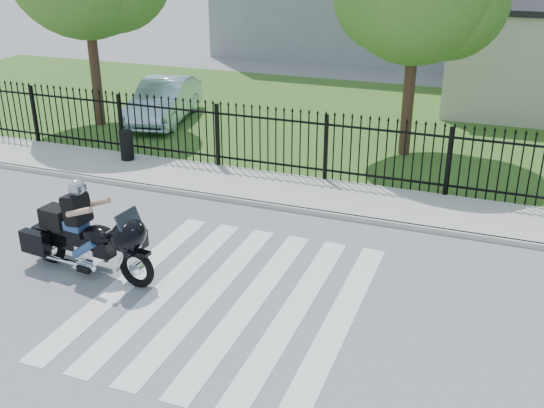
% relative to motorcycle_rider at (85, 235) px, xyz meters
% --- Properties ---
extents(ground, '(120.00, 120.00, 0.00)m').
position_rel_motorcycle_rider_xyz_m(ground, '(2.88, 0.03, -0.78)').
color(ground, slate).
rests_on(ground, ground).
extents(crosswalk, '(5.00, 5.50, 0.01)m').
position_rel_motorcycle_rider_xyz_m(crosswalk, '(2.88, 0.03, -0.78)').
color(crosswalk, silver).
rests_on(crosswalk, ground).
extents(sidewalk, '(40.00, 2.00, 0.12)m').
position_rel_motorcycle_rider_xyz_m(sidewalk, '(2.88, 5.03, -0.72)').
color(sidewalk, '#ADAAA3').
rests_on(sidewalk, ground).
extents(curb, '(40.00, 0.12, 0.12)m').
position_rel_motorcycle_rider_xyz_m(curb, '(2.88, 4.03, -0.72)').
color(curb, '#ADAAA3').
rests_on(curb, ground).
extents(grass_strip, '(40.00, 12.00, 0.02)m').
position_rel_motorcycle_rider_xyz_m(grass_strip, '(2.88, 12.03, -0.77)').
color(grass_strip, '#365F20').
rests_on(grass_strip, ground).
extents(iron_fence, '(26.00, 0.04, 1.80)m').
position_rel_motorcycle_rider_xyz_m(iron_fence, '(2.88, 6.03, 0.12)').
color(iron_fence, black).
rests_on(iron_fence, ground).
extents(motorcycle_rider, '(2.89, 1.09, 1.91)m').
position_rel_motorcycle_rider_xyz_m(motorcycle_rider, '(0.00, 0.00, 0.00)').
color(motorcycle_rider, black).
rests_on(motorcycle_rider, ground).
extents(parked_car, '(2.30, 4.45, 1.40)m').
position_rel_motorcycle_rider_xyz_m(parked_car, '(-3.80, 9.63, -0.06)').
color(parked_car, '#ACCAD9').
rests_on(parked_car, grass_strip).
extents(litter_bin, '(0.39, 0.39, 0.82)m').
position_rel_motorcycle_rider_xyz_m(litter_bin, '(-2.66, 5.53, -0.25)').
color(litter_bin, black).
rests_on(litter_bin, sidewalk).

